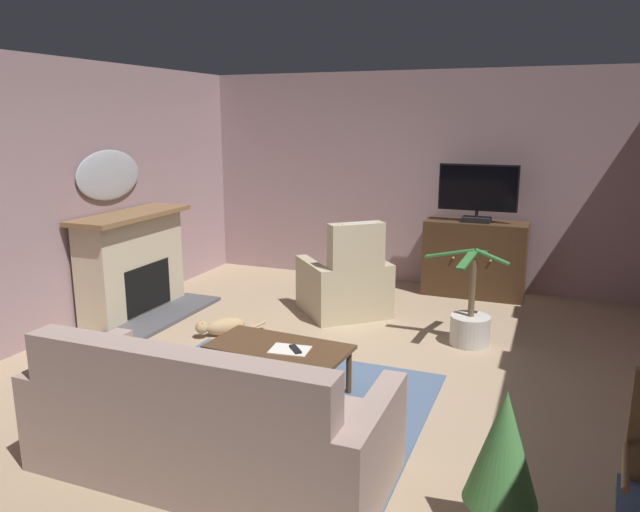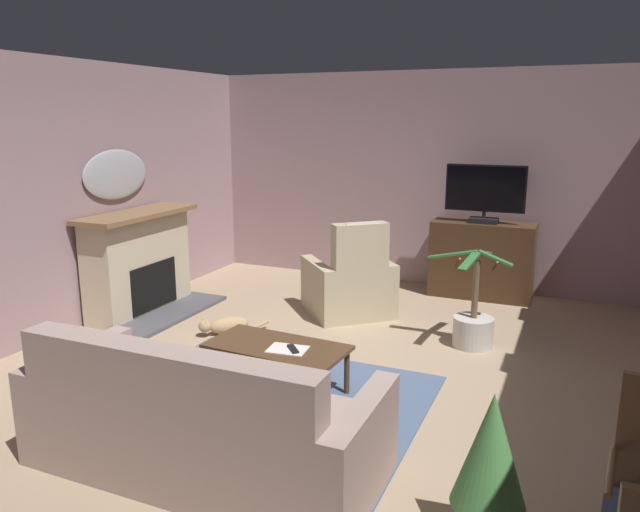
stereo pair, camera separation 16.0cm
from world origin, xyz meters
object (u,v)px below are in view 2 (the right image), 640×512
Objects in this scene: wall_mirror_oval at (116,174)px; folded_newspaper at (288,349)px; television at (485,192)px; potted_plant_tall_palm_by_window at (490,461)px; coffee_table at (277,350)px; cat at (226,325)px; fireplace at (140,265)px; tv_remote at (293,349)px; potted_plant_leafy_by_curtain at (473,326)px; sofa_floral at (199,426)px; tv_cabinet at (482,261)px; armchair_by_fireplace at (350,285)px.

folded_newspaper is (2.74, -1.30, -1.14)m from wall_mirror_oval.
potted_plant_tall_palm_by_window is (0.74, -4.46, -0.83)m from television.
coffee_table is 1.51m from cat.
potted_plant_tall_palm_by_window is (4.17, -2.37, -0.08)m from fireplace.
potted_plant_leafy_by_curtain is at bearing -74.56° from tv_remote.
sofa_floral is at bearing -102.38° from television.
wall_mirror_oval is 0.82× the size of tv_cabinet.
tv_cabinet reaches higher than folded_newspaper.
fireplace is at bearing 145.96° from folded_newspaper.
fireplace is 2.69m from coffee_table.
wall_mirror_oval reaches higher than sofa_floral.
cat is (-0.93, -1.10, -0.24)m from armchair_by_fireplace.
fireplace is 1.03m from wall_mirror_oval.
cat is at bearing -9.49° from wall_mirror_oval.
fireplace is 1.57× the size of wall_mirror_oval.
potted_plant_leafy_by_curtain is (0.20, -1.73, -0.24)m from tv_cabinet.
potted_plant_tall_palm_by_window is (1.68, -1.07, 0.06)m from folded_newspaper.
tv_cabinet is (3.68, 2.14, -1.11)m from wall_mirror_oval.
fireplace reaches higher than tv_remote.
potted_plant_tall_palm_by_window reaches higher than folded_newspaper.
fireplace reaches higher than potted_plant_leafy_by_curtain.
fireplace is at bearing -173.54° from potted_plant_leafy_by_curtain.
cat is at bearing -164.33° from potted_plant_leafy_by_curtain.
tv_cabinet is 1.44× the size of potted_plant_tall_palm_by_window.
potted_plant_leafy_by_curtain is (3.88, 0.41, -1.35)m from wall_mirror_oval.
coffee_table is 1.36× the size of potted_plant_tall_palm_by_window.
wall_mirror_oval is 1.06× the size of television.
wall_mirror_oval is 5.13m from potted_plant_tall_palm_by_window.
fireplace is 1.67× the size of television.
armchair_by_fireplace is at bearing 21.16° from fireplace.
television reaches higher than folded_newspaper.
fireplace is 1.84× the size of potted_plant_tall_palm_by_window.
tv_remote is at bearing -17.63° from coffee_table.
sofa_floral is (2.44, -2.42, -0.24)m from fireplace.
television reaches higher than sofa_floral.
tv_cabinet is 1.06× the size of coffee_table.
coffee_table is (2.62, -1.24, -1.18)m from wall_mirror_oval.
sofa_floral is (-0.99, -4.56, -0.13)m from tv_cabinet.
sofa_floral is 2.32× the size of potted_plant_leafy_by_curtain.
sofa_floral is at bearing -178.33° from potted_plant_tall_palm_by_window.
television is 1.10× the size of potted_plant_tall_palm_by_window.
folded_newspaper is (-0.94, -3.44, -0.03)m from tv_cabinet.
sofa_floral is 3.07m from potted_plant_leafy_by_curtain.
sofa_floral is (-0.05, -1.12, -0.10)m from folded_newspaper.
fireplace is 3.44m from sofa_floral.
fireplace is 1.28× the size of tv_cabinet.
television is 2.01m from potted_plant_leafy_by_curtain.
cat is (-2.91, 2.11, -0.38)m from potted_plant_tall_palm_by_window.
coffee_table is (-1.05, -3.33, -0.93)m from television.
coffee_table is 3.81× the size of folded_newspaper.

